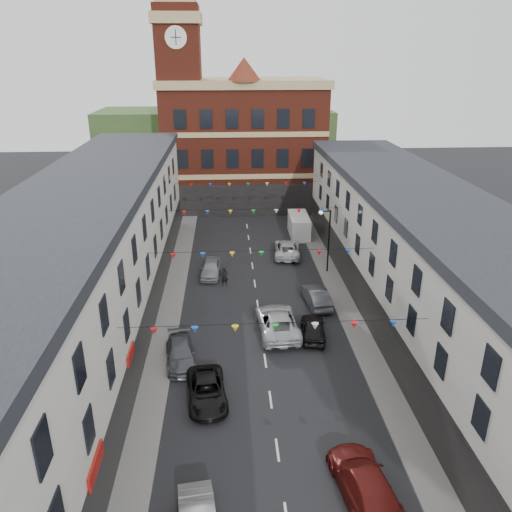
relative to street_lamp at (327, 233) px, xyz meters
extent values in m
plane|color=black|center=(-6.55, -14.00, -3.90)|extent=(160.00, 160.00, 0.00)
cube|color=#605E5B|center=(-13.45, -12.00, -3.83)|extent=(1.80, 64.00, 0.15)
cube|color=#605E5B|center=(0.35, -12.00, -3.83)|extent=(1.80, 64.00, 0.15)
cube|color=beige|center=(-18.35, -13.00, 1.10)|extent=(8.00, 56.00, 10.00)
cube|color=black|center=(-18.35, -13.00, 6.45)|extent=(8.40, 56.00, 0.70)
cube|color=black|center=(-14.30, -13.00, -2.30)|extent=(0.12, 56.00, 3.20)
cube|color=beige|center=(5.25, -13.00, 0.60)|extent=(8.00, 56.00, 9.00)
cube|color=black|center=(5.25, -13.00, 5.45)|extent=(8.40, 56.00, 0.70)
cube|color=black|center=(1.20, -13.00, -2.30)|extent=(0.12, 56.00, 3.20)
cube|color=maroon|center=(-6.55, 24.00, 3.60)|extent=(20.00, 12.00, 15.00)
cube|color=tan|center=(-6.55, 24.00, 11.60)|extent=(20.60, 12.60, 1.00)
cone|color=maroon|center=(-6.55, 19.00, 13.30)|extent=(4.00, 4.00, 2.60)
cube|color=maroon|center=(-14.05, 21.00, 8.10)|extent=(5.00, 5.00, 24.00)
cube|color=tan|center=(-14.05, 21.00, 18.60)|extent=(5.60, 5.60, 1.20)
cylinder|color=white|center=(-14.05, 18.45, 16.60)|extent=(2.40, 0.12, 2.40)
cube|color=#314F25|center=(-10.55, 48.00, 1.10)|extent=(40.00, 14.00, 10.00)
cylinder|color=black|center=(0.25, 0.00, -0.90)|extent=(0.14, 0.14, 6.00)
cylinder|color=black|center=(-0.15, 0.00, 2.00)|extent=(0.90, 0.10, 0.10)
sphere|color=beige|center=(-0.60, 0.00, 1.90)|extent=(0.36, 0.36, 0.36)
imported|color=black|center=(-10.22, -17.80, -3.25)|extent=(2.64, 4.90, 1.31)
imported|color=#474A50|center=(-12.05, -13.83, -3.25)|extent=(2.36, 4.71, 1.31)
imported|color=gray|center=(-10.40, -0.03, -3.18)|extent=(2.03, 4.39, 1.46)
imported|color=#5C1512|center=(-2.95, -25.10, -3.11)|extent=(2.89, 5.71, 1.59)
imported|color=black|center=(-2.95, -11.19, -3.20)|extent=(2.13, 4.30, 1.41)
imported|color=#4C4E53|center=(-1.87, -6.30, -3.17)|extent=(1.99, 4.57, 1.46)
imported|color=silver|center=(-2.95, 4.40, -3.16)|extent=(2.98, 5.55, 1.48)
imported|color=silver|center=(-5.40, -10.33, -3.08)|extent=(3.05, 6.09, 1.66)
cube|color=white|center=(-0.95, 10.37, -2.75)|extent=(2.15, 5.29, 2.32)
imported|color=black|center=(-9.17, -2.27, -3.06)|extent=(0.69, 0.53, 1.68)
camera|label=1|loc=(-8.81, -41.69, 14.62)|focal=35.00mm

